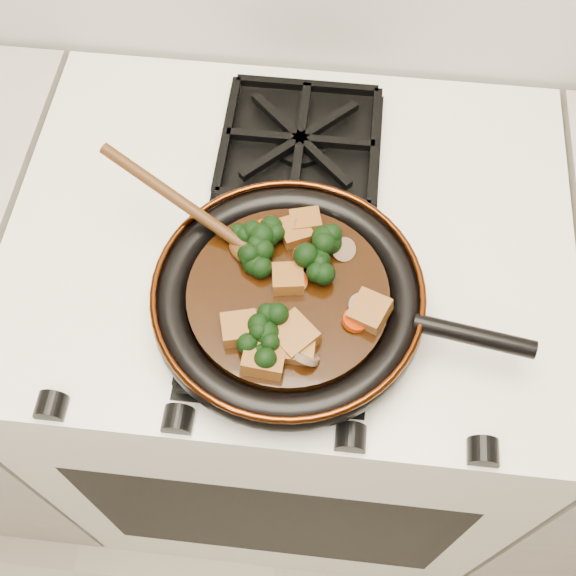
# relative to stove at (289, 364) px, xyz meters

# --- Properties ---
(stove) EXTENTS (0.76, 0.60, 0.90)m
(stove) POSITION_rel_stove_xyz_m (0.00, 0.00, 0.00)
(stove) COLOR white
(stove) RESTS_ON ground
(burner_grate_front) EXTENTS (0.23, 0.23, 0.03)m
(burner_grate_front) POSITION_rel_stove_xyz_m (0.00, -0.14, 0.46)
(burner_grate_front) COLOR black
(burner_grate_front) RESTS_ON stove
(burner_grate_back) EXTENTS (0.23, 0.23, 0.03)m
(burner_grate_back) POSITION_rel_stove_xyz_m (0.00, 0.14, 0.46)
(burner_grate_back) COLOR black
(burner_grate_back) RESTS_ON stove
(skillet) EXTENTS (0.45, 0.33, 0.05)m
(skillet) POSITION_rel_stove_xyz_m (0.01, -0.13, 0.49)
(skillet) COLOR black
(skillet) RESTS_ON burner_grate_front
(braising_sauce) EXTENTS (0.24, 0.24, 0.02)m
(braising_sauce) POSITION_rel_stove_xyz_m (0.01, -0.13, 0.50)
(braising_sauce) COLOR black
(braising_sauce) RESTS_ON skillet
(tofu_cube_0) EXTENTS (0.04, 0.03, 0.02)m
(tofu_cube_0) POSITION_rel_stove_xyz_m (0.03, -0.20, 0.52)
(tofu_cube_0) COLOR brown
(tofu_cube_0) RESTS_ON braising_sauce
(tofu_cube_1) EXTENTS (0.05, 0.05, 0.03)m
(tofu_cube_1) POSITION_rel_stove_xyz_m (-0.04, -0.19, 0.52)
(tofu_cube_1) COLOR brown
(tofu_cube_1) RESTS_ON braising_sauce
(tofu_cube_2) EXTENTS (0.05, 0.05, 0.03)m
(tofu_cube_2) POSITION_rel_stove_xyz_m (-0.01, -0.22, 0.52)
(tofu_cube_2) COLOR brown
(tofu_cube_2) RESTS_ON braising_sauce
(tofu_cube_3) EXTENTS (0.05, 0.05, 0.02)m
(tofu_cube_3) POSITION_rel_stove_xyz_m (0.01, -0.05, 0.52)
(tofu_cube_3) COLOR brown
(tofu_cube_3) RESTS_ON braising_sauce
(tofu_cube_4) EXTENTS (0.06, 0.06, 0.03)m
(tofu_cube_4) POSITION_rel_stove_xyz_m (0.02, -0.19, 0.52)
(tofu_cube_4) COLOR brown
(tofu_cube_4) RESTS_ON braising_sauce
(tofu_cube_5) EXTENTS (0.04, 0.04, 0.02)m
(tofu_cube_5) POSITION_rel_stove_xyz_m (0.02, -0.03, 0.52)
(tofu_cube_5) COLOR brown
(tofu_cube_5) RESTS_ON braising_sauce
(tofu_cube_6) EXTENTS (0.04, 0.04, 0.02)m
(tofu_cube_6) POSITION_rel_stove_xyz_m (0.01, -0.11, 0.52)
(tofu_cube_6) COLOR brown
(tofu_cube_6) RESTS_ON braising_sauce
(tofu_cube_7) EXTENTS (0.04, 0.04, 0.02)m
(tofu_cube_7) POSITION_rel_stove_xyz_m (0.00, -0.18, 0.52)
(tofu_cube_7) COLOR brown
(tofu_cube_7) RESTS_ON braising_sauce
(tofu_cube_8) EXTENTS (0.06, 0.05, 0.03)m
(tofu_cube_8) POSITION_rel_stove_xyz_m (0.11, -0.15, 0.52)
(tofu_cube_8) COLOR brown
(tofu_cube_8) RESTS_ON braising_sauce
(broccoli_floret_0) EXTENTS (0.07, 0.07, 0.07)m
(broccoli_floret_0) POSITION_rel_stove_xyz_m (0.05, -0.09, 0.52)
(broccoli_floret_0) COLOR black
(broccoli_floret_0) RESTS_ON braising_sauce
(broccoli_floret_1) EXTENTS (0.07, 0.07, 0.07)m
(broccoli_floret_1) POSITION_rel_stove_xyz_m (0.04, -0.08, 0.52)
(broccoli_floret_1) COLOR black
(broccoli_floret_1) RESTS_ON braising_sauce
(broccoli_floret_2) EXTENTS (0.09, 0.09, 0.07)m
(broccoli_floret_2) POSITION_rel_stove_xyz_m (-0.01, -0.18, 0.52)
(broccoli_floret_2) COLOR black
(broccoli_floret_2) RESTS_ON braising_sauce
(broccoli_floret_3) EXTENTS (0.06, 0.06, 0.05)m
(broccoli_floret_3) POSITION_rel_stove_xyz_m (-0.01, -0.22, 0.52)
(broccoli_floret_3) COLOR black
(broccoli_floret_3) RESTS_ON braising_sauce
(broccoli_floret_4) EXTENTS (0.08, 0.08, 0.08)m
(broccoli_floret_4) POSITION_rel_stove_xyz_m (-0.03, -0.08, 0.52)
(broccoli_floret_4) COLOR black
(broccoli_floret_4) RESTS_ON braising_sauce
(broccoli_floret_5) EXTENTS (0.07, 0.06, 0.06)m
(broccoli_floret_5) POSITION_rel_stove_xyz_m (-0.05, -0.05, 0.52)
(broccoli_floret_5) COLOR black
(broccoli_floret_5) RESTS_ON braising_sauce
(broccoli_floret_6) EXTENTS (0.09, 0.09, 0.07)m
(broccoli_floret_6) POSITION_rel_stove_xyz_m (-0.03, -0.09, 0.52)
(broccoli_floret_6) COLOR black
(broccoli_floret_6) RESTS_ON braising_sauce
(broccoli_floret_7) EXTENTS (0.07, 0.07, 0.07)m
(broccoli_floret_7) POSITION_rel_stove_xyz_m (-0.02, -0.05, 0.52)
(broccoli_floret_7) COLOR black
(broccoli_floret_7) RESTS_ON braising_sauce
(broccoli_floret_8) EXTENTS (0.08, 0.07, 0.06)m
(broccoli_floret_8) POSITION_rel_stove_xyz_m (0.06, -0.07, 0.52)
(broccoli_floret_8) COLOR black
(broccoli_floret_8) RESTS_ON braising_sauce
(carrot_coin_0) EXTENTS (0.03, 0.03, 0.02)m
(carrot_coin_0) POSITION_rel_stove_xyz_m (0.09, -0.16, 0.51)
(carrot_coin_0) COLOR #A52804
(carrot_coin_0) RESTS_ON braising_sauce
(carrot_coin_1) EXTENTS (0.03, 0.03, 0.02)m
(carrot_coin_1) POSITION_rel_stove_xyz_m (0.03, -0.08, 0.51)
(carrot_coin_1) COLOR #A52804
(carrot_coin_1) RESTS_ON braising_sauce
(carrot_coin_2) EXTENTS (0.03, 0.03, 0.02)m
(carrot_coin_2) POSITION_rel_stove_xyz_m (0.03, -0.04, 0.51)
(carrot_coin_2) COLOR #A52804
(carrot_coin_2) RESTS_ON braising_sauce
(carrot_coin_3) EXTENTS (0.03, 0.03, 0.01)m
(carrot_coin_3) POSITION_rel_stove_xyz_m (-0.01, -0.17, 0.51)
(carrot_coin_3) COLOR #A52804
(carrot_coin_3) RESTS_ON braising_sauce
(carrot_coin_4) EXTENTS (0.03, 0.03, 0.02)m
(carrot_coin_4) POSITION_rel_stove_xyz_m (0.02, -0.11, 0.51)
(carrot_coin_4) COLOR #A52804
(carrot_coin_4) RESTS_ON braising_sauce
(carrot_coin_5) EXTENTS (0.03, 0.03, 0.01)m
(carrot_coin_5) POSITION_rel_stove_xyz_m (-0.02, -0.05, 0.51)
(carrot_coin_5) COLOR #A52804
(carrot_coin_5) RESTS_ON braising_sauce
(mushroom_slice_0) EXTENTS (0.03, 0.03, 0.03)m
(mushroom_slice_0) POSITION_rel_stove_xyz_m (0.02, -0.04, 0.52)
(mushroom_slice_0) COLOR brown
(mushroom_slice_0) RESTS_ON braising_sauce
(mushroom_slice_1) EXTENTS (0.04, 0.04, 0.02)m
(mushroom_slice_1) POSITION_rel_stove_xyz_m (0.07, -0.06, 0.52)
(mushroom_slice_1) COLOR brown
(mushroom_slice_1) RESTS_ON braising_sauce
(mushroom_slice_2) EXTENTS (0.04, 0.04, 0.02)m
(mushroom_slice_2) POSITION_rel_stove_xyz_m (0.10, -0.14, 0.52)
(mushroom_slice_2) COLOR brown
(mushroom_slice_2) RESTS_ON braising_sauce
(mushroom_slice_3) EXTENTS (0.04, 0.04, 0.03)m
(mushroom_slice_3) POSITION_rel_stove_xyz_m (0.04, -0.21, 0.52)
(mushroom_slice_3) COLOR brown
(mushroom_slice_3) RESTS_ON braising_sauce
(wooden_spoon) EXTENTS (0.14, 0.09, 0.22)m
(wooden_spoon) POSITION_rel_stove_xyz_m (-0.09, -0.05, 0.53)
(wooden_spoon) COLOR #46270F
(wooden_spoon) RESTS_ON braising_sauce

